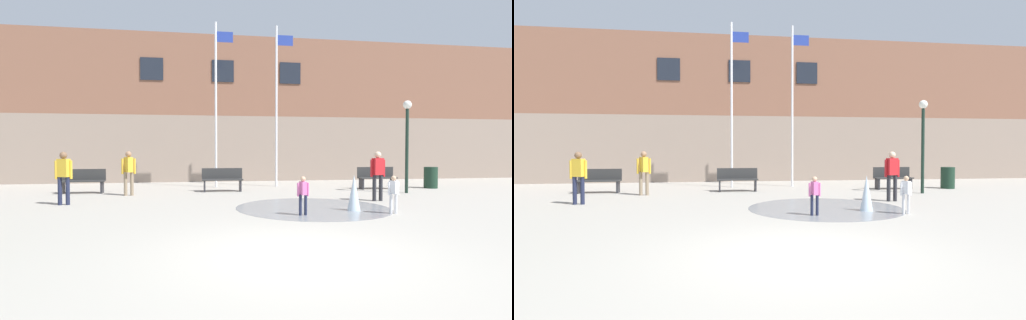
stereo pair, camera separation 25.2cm
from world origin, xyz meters
The scene contains 15 objects.
ground_plane centered at (0.00, 0.00, 0.00)m, with size 100.00×100.00×0.00m, color #9E998E.
library_building centered at (0.00, 17.21, 3.73)m, with size 36.00×6.05×7.45m.
splash_fountain centered at (2.19, 4.47, 0.22)m, with size 4.38×4.38×0.96m.
park_bench_left_of_flagpoles centered at (-5.64, 9.72, 0.48)m, with size 1.60×0.44×0.91m.
park_bench_center centered at (-0.41, 9.56, 0.48)m, with size 1.60×0.44×0.91m.
park_bench_under_right_flagpole centered at (6.03, 9.49, 0.48)m, with size 1.60×0.44×0.91m.
adult_watching centered at (4.28, 5.87, 0.93)m, with size 0.50×0.27×1.59m.
adult_in_red centered at (-3.84, 8.70, 0.93)m, with size 0.50×0.39×1.59m.
child_running centered at (1.14, 3.59, 0.58)m, with size 0.31×0.23×0.99m.
teen_by_trashcan centered at (-5.39, 6.55, 0.93)m, with size 0.50×0.31×1.59m.
child_in_fountain centered at (3.52, 3.45, 0.58)m, with size 0.31×0.24×0.99m.
flagpole_left centered at (-0.52, 11.25, 3.80)m, with size 0.80×0.10×7.13m.
flagpole_right centered at (2.16, 11.25, 3.79)m, with size 0.80×0.10×7.10m.
lamp_post_right_lane centered at (6.44, 7.85, 2.32)m, with size 0.32×0.32×3.50m.
trash_can centered at (8.45, 9.40, 0.45)m, with size 0.56×0.56×0.90m, color #193323.
Camera 1 is at (-1.67, -6.10, 1.69)m, focal length 28.00 mm.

